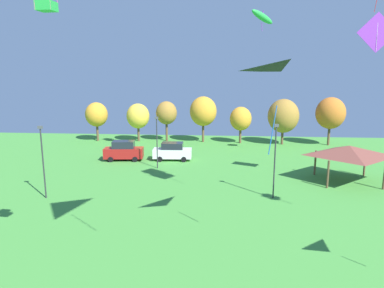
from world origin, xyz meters
name	(u,v)px	position (x,y,z in m)	size (l,w,h in m)	color
kite_flying_0	(290,80)	(4.95, 19.38, 9.96)	(3.20, 3.25, 4.44)	black
kite_flying_9	(262,17)	(5.52, 37.90, 15.95)	(2.82, 2.56, 2.16)	green
kite_flying_11	(377,32)	(13.95, 31.31, 13.61)	(3.21, 0.24, 3.20)	purple
parked_car_leftmost	(124,151)	(-10.20, 41.49, 1.18)	(4.87, 2.37, 2.41)	maroon
parked_car_second_from_left	(172,151)	(-4.27, 42.03, 1.10)	(4.73, 2.14, 2.20)	silver
park_pavilion	(349,151)	(13.94, 34.84, 3.08)	(6.46, 5.60, 3.60)	brown
light_post_0	(43,158)	(-13.15, 28.00, 3.49)	(0.36, 0.20, 6.19)	#2D2D33
light_post_1	(275,157)	(6.07, 29.56, 3.57)	(0.36, 0.20, 6.33)	#2D2D33
light_post_2	(157,139)	(-5.43, 38.19, 3.29)	(0.36, 0.20, 5.79)	#2D2D33
treeline_tree_0	(97,115)	(-17.88, 53.65, 4.19)	(3.47, 3.47, 6.12)	brown
treeline_tree_1	(138,116)	(-11.34, 54.01, 3.97)	(3.55, 3.55, 5.94)	brown
treeline_tree_2	(166,113)	(-6.91, 54.51, 4.44)	(3.29, 3.29, 6.28)	brown
treeline_tree_3	(203,111)	(-1.12, 54.16, 4.79)	(4.14, 4.14, 7.08)	brown
treeline_tree_4	(241,119)	(4.62, 53.69, 3.75)	(3.29, 3.29, 5.58)	brown
treeline_tree_5	(283,116)	(10.89, 53.23, 4.30)	(4.59, 4.59, 6.83)	brown
treeline_tree_6	(331,113)	(17.67, 53.15, 4.78)	(4.24, 4.24, 7.13)	brown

